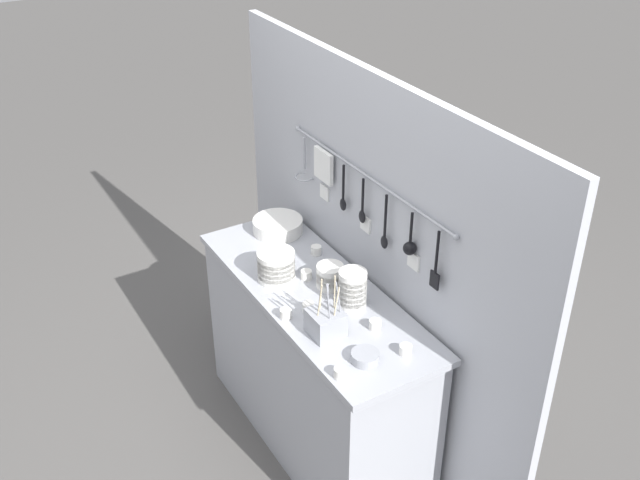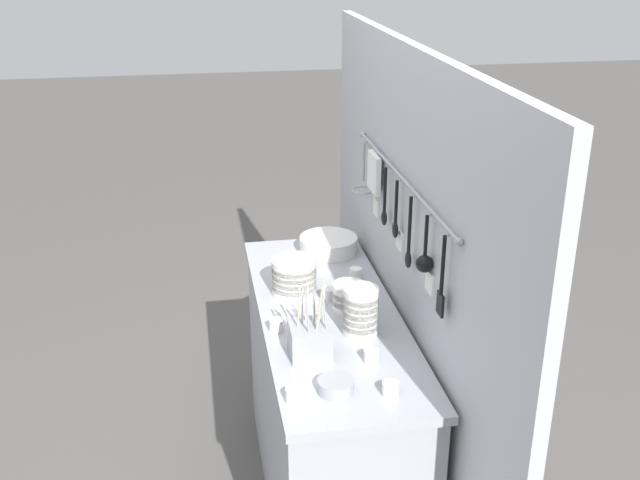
{
  "view_description": "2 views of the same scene",
  "coord_description": "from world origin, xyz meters",
  "px_view_note": "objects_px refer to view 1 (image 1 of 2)",
  "views": [
    {
      "loc": [
        2.33,
        -1.36,
        2.79
      ],
      "look_at": [
        0.03,
        0.01,
        1.16
      ],
      "focal_mm": 42.0,
      "sensor_mm": 36.0,
      "label": 1
    },
    {
      "loc": [
        2.38,
        -0.45,
        2.18
      ],
      "look_at": [
        -0.01,
        -0.03,
        1.17
      ],
      "focal_mm": 42.0,
      "sensor_mm": 36.0,
      "label": 2
    }
  ],
  "objects_px": {
    "cup_front_left": "(316,250)",
    "cup_back_right": "(375,325)",
    "cup_by_caddy": "(306,275)",
    "steel_mixing_bowl": "(365,357)",
    "cutlery_caddy": "(326,322)",
    "plate_stack": "(278,226)",
    "cup_mid_row": "(286,314)",
    "cup_beside_plates": "(340,373)",
    "bowl_stack_short_front": "(330,276)",
    "cup_edge_near": "(308,307)",
    "cup_centre": "(406,350)",
    "bowl_stack_wide_centre": "(353,289)",
    "bowl_stack_back_corner": "(276,266)",
    "cup_back_left": "(323,267)"
  },
  "relations": [
    {
      "from": "steel_mixing_bowl",
      "to": "cup_mid_row",
      "type": "xyz_separation_m",
      "value": [
        -0.4,
        -0.13,
        0.0
      ]
    },
    {
      "from": "plate_stack",
      "to": "cup_mid_row",
      "type": "height_order",
      "value": "plate_stack"
    },
    {
      "from": "steel_mixing_bowl",
      "to": "cup_front_left",
      "type": "bearing_deg",
      "value": 163.16
    },
    {
      "from": "cup_front_left",
      "to": "plate_stack",
      "type": "bearing_deg",
      "value": -168.1
    },
    {
      "from": "bowl_stack_wide_centre",
      "to": "cup_front_left",
      "type": "xyz_separation_m",
      "value": [
        -0.44,
        0.08,
        -0.07
      ]
    },
    {
      "from": "bowl_stack_wide_centre",
      "to": "plate_stack",
      "type": "bearing_deg",
      "value": 178.33
    },
    {
      "from": "cup_back_left",
      "to": "cup_by_caddy",
      "type": "bearing_deg",
      "value": -81.48
    },
    {
      "from": "cup_by_caddy",
      "to": "cup_edge_near",
      "type": "bearing_deg",
      "value": -28.04
    },
    {
      "from": "cup_back_left",
      "to": "cup_beside_plates",
      "type": "height_order",
      "value": "same"
    },
    {
      "from": "steel_mixing_bowl",
      "to": "bowl_stack_wide_centre",
      "type": "bearing_deg",
      "value": 155.06
    },
    {
      "from": "bowl_stack_wide_centre",
      "to": "cup_edge_near",
      "type": "height_order",
      "value": "bowl_stack_wide_centre"
    },
    {
      "from": "steel_mixing_bowl",
      "to": "cup_by_caddy",
      "type": "relative_size",
      "value": 2.23
    },
    {
      "from": "steel_mixing_bowl",
      "to": "cup_back_right",
      "type": "distance_m",
      "value": 0.2
    },
    {
      "from": "bowl_stack_back_corner",
      "to": "cup_front_left",
      "type": "distance_m",
      "value": 0.28
    },
    {
      "from": "cutlery_caddy",
      "to": "cup_back_left",
      "type": "height_order",
      "value": "cutlery_caddy"
    },
    {
      "from": "cutlery_caddy",
      "to": "bowl_stack_short_front",
      "type": "bearing_deg",
      "value": 145.63
    },
    {
      "from": "bowl_stack_back_corner",
      "to": "steel_mixing_bowl",
      "type": "height_order",
      "value": "bowl_stack_back_corner"
    },
    {
      "from": "cup_front_left",
      "to": "cup_by_caddy",
      "type": "bearing_deg",
      "value": -42.6
    },
    {
      "from": "plate_stack",
      "to": "cup_front_left",
      "type": "relative_size",
      "value": 4.96
    },
    {
      "from": "cup_edge_near",
      "to": "cutlery_caddy",
      "type": "bearing_deg",
      "value": -4.51
    },
    {
      "from": "bowl_stack_back_corner",
      "to": "cup_back_right",
      "type": "xyz_separation_m",
      "value": [
        0.53,
        0.17,
        -0.05
      ]
    },
    {
      "from": "cup_back_right",
      "to": "bowl_stack_short_front",
      "type": "bearing_deg",
      "value": 179.57
    },
    {
      "from": "cup_beside_plates",
      "to": "cup_centre",
      "type": "distance_m",
      "value": 0.29
    },
    {
      "from": "plate_stack",
      "to": "cup_back_left",
      "type": "height_order",
      "value": "plate_stack"
    },
    {
      "from": "bowl_stack_back_corner",
      "to": "cup_edge_near",
      "type": "height_order",
      "value": "bowl_stack_back_corner"
    },
    {
      "from": "cup_centre",
      "to": "steel_mixing_bowl",
      "type": "bearing_deg",
      "value": -107.15
    },
    {
      "from": "cup_mid_row",
      "to": "bowl_stack_back_corner",
      "type": "bearing_deg",
      "value": 159.53
    },
    {
      "from": "cup_edge_near",
      "to": "cup_back_right",
      "type": "relative_size",
      "value": 1.0
    },
    {
      "from": "cutlery_caddy",
      "to": "cup_centre",
      "type": "relative_size",
      "value": 5.39
    },
    {
      "from": "bowl_stack_back_corner",
      "to": "cup_centre",
      "type": "relative_size",
      "value": 3.38
    },
    {
      "from": "bowl_stack_short_front",
      "to": "bowl_stack_wide_centre",
      "type": "height_order",
      "value": "bowl_stack_wide_centre"
    },
    {
      "from": "cup_beside_plates",
      "to": "cup_by_caddy",
      "type": "height_order",
      "value": "same"
    },
    {
      "from": "plate_stack",
      "to": "cup_back_right",
      "type": "height_order",
      "value": "plate_stack"
    },
    {
      "from": "cup_back_right",
      "to": "cutlery_caddy",
      "type": "bearing_deg",
      "value": -112.5
    },
    {
      "from": "cup_back_right",
      "to": "cup_centre",
      "type": "bearing_deg",
      "value": 3.42
    },
    {
      "from": "steel_mixing_bowl",
      "to": "cup_by_caddy",
      "type": "xyz_separation_m",
      "value": [
        -0.6,
        0.09,
        0.0
      ]
    },
    {
      "from": "cup_mid_row",
      "to": "cup_centre",
      "type": "distance_m",
      "value": 0.53
    },
    {
      "from": "cup_beside_plates",
      "to": "cutlery_caddy",
      "type": "bearing_deg",
      "value": 160.53
    },
    {
      "from": "cup_front_left",
      "to": "cup_mid_row",
      "type": "relative_size",
      "value": 1.0
    },
    {
      "from": "plate_stack",
      "to": "cup_mid_row",
      "type": "distance_m",
      "value": 0.71
    },
    {
      "from": "cup_back_left",
      "to": "cup_beside_plates",
      "type": "bearing_deg",
      "value": -25.91
    },
    {
      "from": "bowl_stack_short_front",
      "to": "cup_mid_row",
      "type": "height_order",
      "value": "bowl_stack_short_front"
    },
    {
      "from": "cutlery_caddy",
      "to": "steel_mixing_bowl",
      "type": "bearing_deg",
      "value": 10.84
    },
    {
      "from": "cup_back_left",
      "to": "cup_centre",
      "type": "relative_size",
      "value": 1.0
    },
    {
      "from": "cup_front_left",
      "to": "cup_back_right",
      "type": "xyz_separation_m",
      "value": [
        0.62,
        -0.08,
        0.0
      ]
    },
    {
      "from": "cup_mid_row",
      "to": "plate_stack",
      "type": "bearing_deg",
      "value": 154.61
    },
    {
      "from": "plate_stack",
      "to": "cup_back_left",
      "type": "bearing_deg",
      "value": 1.56
    },
    {
      "from": "steel_mixing_bowl",
      "to": "cup_beside_plates",
      "type": "height_order",
      "value": "cup_beside_plates"
    },
    {
      "from": "cup_front_left",
      "to": "cup_by_caddy",
      "type": "relative_size",
      "value": 1.0
    },
    {
      "from": "cup_back_left",
      "to": "cup_edge_near",
      "type": "bearing_deg",
      "value": -42.57
    }
  ]
}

